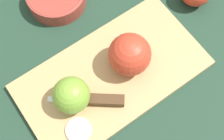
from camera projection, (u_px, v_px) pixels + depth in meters
name	position (u px, v px, depth m)	size (l,w,h in m)	color
ground_plane	(112.00, 76.00, 0.66)	(4.00, 4.00, 0.00)	#1E3828
cutting_board	(112.00, 75.00, 0.66)	(0.41, 0.26, 0.01)	tan
apple_half_left	(130.00, 54.00, 0.62)	(0.09, 0.09, 0.09)	red
apple_half_right	(71.00, 95.00, 0.59)	(0.07, 0.07, 0.07)	olive
knife	(103.00, 100.00, 0.62)	(0.12, 0.12, 0.02)	silver
apple_slice	(79.00, 130.00, 0.60)	(0.05, 0.05, 0.00)	#EFE5C6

